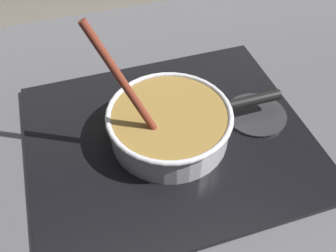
# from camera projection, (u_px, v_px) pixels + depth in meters

# --- Properties ---
(hob_plate) EXTENTS (0.56, 0.48, 0.01)m
(hob_plate) POSITION_uv_depth(u_px,v_px,m) (168.00, 139.00, 0.77)
(hob_plate) COLOR black
(hob_plate) RESTS_ON ground
(burner_ring) EXTENTS (0.19, 0.19, 0.01)m
(burner_ring) POSITION_uv_depth(u_px,v_px,m) (168.00, 135.00, 0.76)
(burner_ring) COLOR #592D0C
(burner_ring) RESTS_ON hob_plate
(spare_burner) EXTENTS (0.13, 0.13, 0.01)m
(spare_burner) POSITION_uv_depth(u_px,v_px,m) (256.00, 115.00, 0.80)
(spare_burner) COLOR #262628
(spare_burner) RESTS_ON hob_plate
(cooking_pan) EXTENTS (0.37, 0.25, 0.27)m
(cooking_pan) POSITION_uv_depth(u_px,v_px,m) (168.00, 124.00, 0.74)
(cooking_pan) COLOR silver
(cooking_pan) RESTS_ON hob_plate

